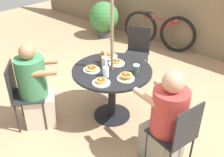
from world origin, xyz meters
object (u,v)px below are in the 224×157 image
object	(u,v)px
pancake_plate_d	(101,82)
drinking_glass_b	(105,62)
diner_east	(166,123)
pancake_plate_c	(117,63)
pancake_plate_e	(110,56)
drinking_glass_a	(106,72)
pancake_plate_a	(126,77)
coffee_cup	(136,69)
patio_chair_south	(137,51)
pancake_plate_b	(92,69)
potted_shrub	(104,18)
patio_chair_east	(178,133)
bicycle	(158,31)
patio_chair_north	(22,92)
syrup_bottle	(103,58)
patio_table	(112,79)
diner_north	(36,90)

from	to	relation	value
pancake_plate_d	drinking_glass_b	xyz separation A→B (m)	(-0.27, 0.35, 0.04)
diner_east	pancake_plate_c	size ratio (longest dim) A/B	5.47
pancake_plate_e	drinking_glass_a	size ratio (longest dim) A/B	1.68
pancake_plate_a	pancake_plate_c	xyz separation A→B (m)	(-0.34, 0.23, -0.01)
coffee_cup	drinking_glass_b	world-z (taller)	drinking_glass_b
diner_east	patio_chair_south	world-z (taller)	diner_east
pancake_plate_a	pancake_plate_b	world-z (taller)	pancake_plate_a
coffee_cup	potted_shrub	bearing A→B (deg)	140.49
patio_chair_south	patio_chair_east	bearing A→B (deg)	118.19
patio_chair_east	bicycle	size ratio (longest dim) A/B	0.57
patio_chair_south	pancake_plate_d	world-z (taller)	patio_chair_south
coffee_cup	bicycle	size ratio (longest dim) A/B	0.07
pancake_plate_c	potted_shrub	size ratio (longest dim) A/B	0.26
patio_chair_east	pancake_plate_c	bearing A→B (deg)	83.65
patio_chair_north	pancake_plate_b	world-z (taller)	patio_chair_north
syrup_bottle	pancake_plate_e	bearing A→B (deg)	103.65
drinking_glass_a	bicycle	distance (m)	2.81
patio_chair_north	pancake_plate_a	bearing A→B (deg)	78.23
diner_east	pancake_plate_e	xyz separation A→B (m)	(-1.23, 0.48, 0.23)
diner_east	pancake_plate_b	xyz separation A→B (m)	(-1.14, 0.03, 0.23)
pancake_plate_a	potted_shrub	bearing A→B (deg)	137.73
patio_chair_south	bicycle	bearing A→B (deg)	-92.97
bicycle	coffee_cup	bearing A→B (deg)	-77.33
patio_chair_east	pancake_plate_a	bearing A→B (deg)	90.52
patio_table	patio_chair_east	world-z (taller)	patio_chair_east
pancake_plate_e	bicycle	xyz separation A→B (m)	(-0.57, 2.19, -0.37)
diner_north	bicycle	xyz separation A→B (m)	(-0.20, 3.20, -0.14)
patio_chair_north	syrup_bottle	world-z (taller)	syrup_bottle
patio_chair_south	pancake_plate_c	distance (m)	1.03
patio_chair_north	pancake_plate_d	distance (m)	1.06
coffee_cup	drinking_glass_a	distance (m)	0.39
pancake_plate_a	potted_shrub	world-z (taller)	potted_shrub
patio_table	patio_chair_east	xyz separation A→B (m)	(1.13, -0.26, -0.08)
diner_north	drinking_glass_b	xyz separation A→B (m)	(0.50, 0.76, 0.29)
drinking_glass_a	pancake_plate_a	bearing A→B (deg)	26.80
patio_table	patio_chair_north	world-z (taller)	patio_chair_north
pancake_plate_a	coffee_cup	distance (m)	0.21
pancake_plate_a	patio_table	bearing A→B (deg)	165.39
diner_north	patio_chair_north	bearing A→B (deg)	-90.00
pancake_plate_d	syrup_bottle	distance (m)	0.54
pancake_plate_a	bicycle	xyz separation A→B (m)	(-1.12, 2.51, -0.38)
patio_table	pancake_plate_e	xyz separation A→B (m)	(-0.27, 0.25, 0.16)
patio_chair_north	pancake_plate_e	xyz separation A→B (m)	(0.48, 1.14, 0.24)
pancake_plate_b	pancake_plate_e	bearing A→B (deg)	101.48
diner_east	pancake_plate_c	distance (m)	1.11
pancake_plate_a	syrup_bottle	distance (m)	0.52
potted_shrub	drinking_glass_a	bearing A→B (deg)	-46.36
patio_chair_south	pancake_plate_d	size ratio (longest dim) A/B	4.19
diner_east	drinking_glass_b	distance (m)	1.15
pancake_plate_b	pancake_plate_d	world-z (taller)	pancake_plate_d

